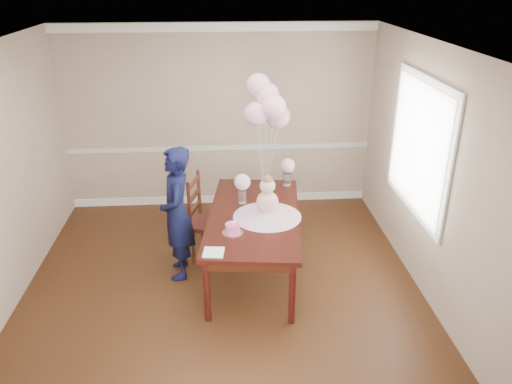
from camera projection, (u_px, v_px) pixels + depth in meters
name	position (u px, v px, depth m)	size (l,w,h in m)	color
floor	(223.00, 297.00, 5.57)	(4.50, 5.00, 0.00)	black
ceiling	(215.00, 49.00, 4.47)	(4.50, 5.00, 0.02)	silver
wall_back	(218.00, 119.00, 7.29)	(4.50, 0.02, 2.70)	tan
wall_front	(222.00, 368.00, 2.74)	(4.50, 0.02, 2.70)	tan
wall_right	(437.00, 180.00, 5.17)	(0.02, 5.00, 2.70)	tan
chair_rail_trim	(219.00, 148.00, 7.47)	(4.50, 0.02, 0.07)	silver
crown_molding	(216.00, 27.00, 6.76)	(4.50, 0.02, 0.12)	white
baseboard_trim	(221.00, 199.00, 7.81)	(4.50, 0.02, 0.12)	white
window_frame	(419.00, 147.00, 5.54)	(0.02, 1.66, 1.56)	silver
window_blinds	(418.00, 147.00, 5.54)	(0.01, 1.50, 1.40)	white
dining_table_top	(254.00, 216.00, 5.76)	(1.03, 2.06, 0.05)	black
table_apron	(254.00, 222.00, 5.79)	(0.93, 1.95, 0.10)	black
table_leg_fl	(207.00, 291.00, 5.07)	(0.07, 0.07, 0.72)	black
table_leg_fr	(292.00, 293.00, 5.03)	(0.07, 0.07, 0.72)	black
table_leg_bl	(226.00, 209.00, 6.79)	(0.07, 0.07, 0.72)	black
table_leg_br	(289.00, 210.00, 6.76)	(0.07, 0.07, 0.72)	black
baby_skirt	(267.00, 212.00, 5.67)	(0.78, 0.78, 0.10)	#DCA2C1
baby_torso	(267.00, 202.00, 5.62)	(0.25, 0.25, 0.25)	pink
baby_head	(267.00, 186.00, 5.54)	(0.17, 0.17, 0.17)	beige
baby_hair	(268.00, 181.00, 5.51)	(0.12, 0.12, 0.12)	brown
cake_platter	(233.00, 233.00, 5.33)	(0.23, 0.23, 0.01)	silver
birthday_cake	(233.00, 228.00, 5.31)	(0.15, 0.15, 0.10)	#E7498F
cake_flower_a	(232.00, 223.00, 5.28)	(0.03, 0.03, 0.03)	white
cake_flower_b	(235.00, 222.00, 5.30)	(0.03, 0.03, 0.03)	white
rose_vase_near	(242.00, 196.00, 6.00)	(0.10, 0.10, 0.16)	white
roses_near	(242.00, 182.00, 5.92)	(0.20, 0.20, 0.20)	beige
rose_vase_far	(287.00, 179.00, 6.49)	(0.10, 0.10, 0.16)	white
roses_far	(287.00, 166.00, 6.42)	(0.20, 0.20, 0.20)	beige
napkin	(214.00, 252.00, 4.96)	(0.21, 0.21, 0.01)	white
balloon_weight	(264.00, 193.00, 6.25)	(0.04, 0.04, 0.02)	silver
balloon_a	(256.00, 114.00, 5.84)	(0.29, 0.29, 0.29)	#F6AEC8
balloon_b	(274.00, 107.00, 5.74)	(0.29, 0.29, 0.29)	#FFB4D4
balloon_c	(267.00, 95.00, 5.84)	(0.29, 0.29, 0.29)	#FFB4C7
balloon_d	(258.00, 85.00, 5.82)	(0.29, 0.29, 0.29)	#E9A5BC
balloon_e	(278.00, 117.00, 5.93)	(0.29, 0.29, 0.29)	#E3A1BC
balloon_ribbon_a	(260.00, 161.00, 6.08)	(0.00, 0.00, 0.86)	silver
balloon_ribbon_b	(269.00, 158.00, 6.03)	(0.00, 0.00, 0.97)	white
balloon_ribbon_c	(266.00, 152.00, 6.08)	(0.00, 0.00, 1.07)	white
balloon_ribbon_d	(261.00, 147.00, 6.07)	(0.00, 0.00, 1.17)	white
balloon_ribbon_e	(271.00, 162.00, 6.12)	(0.00, 0.00, 0.81)	white
dining_chair_seat	(212.00, 223.00, 6.16)	(0.47, 0.47, 0.05)	#3E1510
chair_leg_fl	(193.00, 247.00, 6.12)	(0.04, 0.04, 0.46)	#311C0D
chair_leg_fr	(224.00, 250.00, 6.05)	(0.04, 0.04, 0.46)	#3C1F10
chair_leg_bl	(203.00, 232.00, 6.47)	(0.04, 0.04, 0.46)	#39140F
chair_leg_br	(232.00, 235.00, 6.40)	(0.04, 0.04, 0.46)	#35180E
chair_back_post_l	(189.00, 206.00, 5.90)	(0.04, 0.04, 0.60)	black
chair_back_post_r	(199.00, 192.00, 6.24)	(0.04, 0.04, 0.60)	#3E1511
chair_slat_low	(195.00, 208.00, 6.12)	(0.03, 0.43, 0.05)	#3A1A0F
chair_slat_mid	(194.00, 196.00, 6.05)	(0.03, 0.43, 0.05)	#371B0F
chair_slat_top	(193.00, 183.00, 5.98)	(0.03, 0.43, 0.05)	#3C1910
woman	(177.00, 214.00, 5.70)	(0.58, 0.39, 1.59)	black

